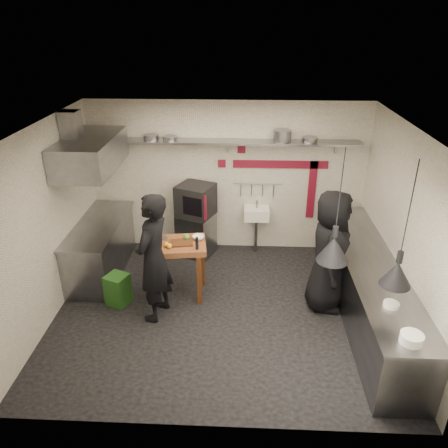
{
  "coord_description": "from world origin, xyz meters",
  "views": [
    {
      "loc": [
        0.29,
        -5.46,
        4.1
      ],
      "look_at": [
        0.02,
        0.3,
        1.33
      ],
      "focal_mm": 35.0,
      "sensor_mm": 36.0,
      "label": 1
    }
  ],
  "objects_px": {
    "combi_oven": "(196,200)",
    "chef_left": "(154,258)",
    "green_bin": "(118,289)",
    "chef_right": "(330,251)",
    "prep_table": "(177,269)",
    "oven_stand": "(196,235)"
  },
  "relations": [
    {
      "from": "green_bin",
      "to": "oven_stand",
      "type": "bearing_deg",
      "value": 56.99
    },
    {
      "from": "oven_stand",
      "to": "green_bin",
      "type": "relative_size",
      "value": 1.6
    },
    {
      "from": "prep_table",
      "to": "chef_right",
      "type": "height_order",
      "value": "chef_right"
    },
    {
      "from": "combi_oven",
      "to": "prep_table",
      "type": "distance_m",
      "value": 1.47
    },
    {
      "from": "oven_stand",
      "to": "combi_oven",
      "type": "distance_m",
      "value": 0.69
    },
    {
      "from": "green_bin",
      "to": "chef_right",
      "type": "bearing_deg",
      "value": 1.95
    },
    {
      "from": "chef_left",
      "to": "green_bin",
      "type": "bearing_deg",
      "value": -96.03
    },
    {
      "from": "chef_left",
      "to": "combi_oven",
      "type": "bearing_deg",
      "value": -176.42
    },
    {
      "from": "green_bin",
      "to": "chef_right",
      "type": "relative_size",
      "value": 0.26
    },
    {
      "from": "oven_stand",
      "to": "chef_right",
      "type": "bearing_deg",
      "value": -12.54
    },
    {
      "from": "chef_right",
      "to": "green_bin",
      "type": "bearing_deg",
      "value": 104.35
    },
    {
      "from": "chef_left",
      "to": "chef_right",
      "type": "relative_size",
      "value": 1.03
    },
    {
      "from": "combi_oven",
      "to": "chef_left",
      "type": "relative_size",
      "value": 0.31
    },
    {
      "from": "combi_oven",
      "to": "prep_table",
      "type": "height_order",
      "value": "combi_oven"
    },
    {
      "from": "oven_stand",
      "to": "chef_left",
      "type": "height_order",
      "value": "chef_left"
    },
    {
      "from": "green_bin",
      "to": "chef_left",
      "type": "bearing_deg",
      "value": -21.64
    },
    {
      "from": "chef_left",
      "to": "chef_right",
      "type": "bearing_deg",
      "value": 113.9
    },
    {
      "from": "green_bin",
      "to": "chef_left",
      "type": "distance_m",
      "value": 1.02
    },
    {
      "from": "oven_stand",
      "to": "green_bin",
      "type": "distance_m",
      "value": 1.95
    },
    {
      "from": "prep_table",
      "to": "chef_left",
      "type": "distance_m",
      "value": 0.81
    },
    {
      "from": "oven_stand",
      "to": "prep_table",
      "type": "relative_size",
      "value": 0.87
    },
    {
      "from": "oven_stand",
      "to": "prep_table",
      "type": "bearing_deg",
      "value": -74.6
    }
  ]
}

